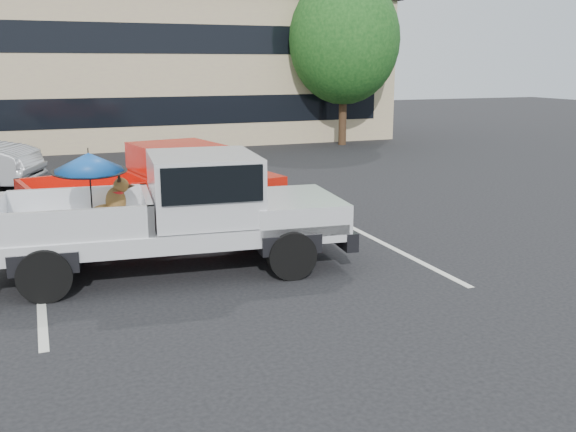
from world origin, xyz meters
name	(u,v)px	position (x,y,z in m)	size (l,w,h in m)	color
ground	(272,303)	(0.00, 0.00, 0.00)	(90.00, 90.00, 0.00)	black
stripe_left	(40,285)	(-3.00, 2.00, 0.00)	(0.12, 5.00, 0.01)	silver
stripe_right	(387,245)	(3.00, 2.00, 0.00)	(0.12, 5.00, 0.01)	silver
motel_building	(148,66)	(2.00, 20.99, 3.21)	(20.40, 8.40, 6.30)	#C5B483
tree_right	(344,40)	(9.00, 16.00, 4.21)	(4.46, 4.46, 6.78)	#332114
tree_back	(218,40)	(6.00, 24.00, 4.41)	(4.68, 4.68, 7.11)	#332114
silver_pickup	(190,206)	(-0.67, 1.96, 1.05)	(5.86, 2.55, 2.06)	black
red_pickup	(170,184)	(-0.46, 4.56, 0.95)	(5.50, 2.72, 1.73)	black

